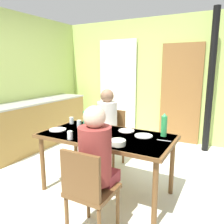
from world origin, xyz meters
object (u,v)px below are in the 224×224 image
kitchen_counter (38,123)px  water_bottle_green_far (164,125)px  chair_far_diner (111,134)px  dining_table (106,140)px  water_bottle_green_near (86,119)px  person_far_diner (107,118)px  serving_bowl_center (118,143)px  person_near_diner (96,153)px  chair_near_diner (88,189)px

kitchen_counter → water_bottle_green_far: bearing=-12.1°
kitchen_counter → chair_far_diner: size_ratio=2.65×
dining_table → water_bottle_green_near: (-0.38, 0.13, 0.19)m
person_far_diner → kitchen_counter: bearing=-7.2°
serving_bowl_center → kitchen_counter: bearing=154.7°
chair_far_diner → water_bottle_green_near: size_ratio=3.33×
water_bottle_green_far → water_bottle_green_near: bearing=-171.9°
kitchen_counter → dining_table: kitchen_counter is taller
dining_table → person_near_diner: bearing=-68.2°
person_far_diner → chair_near_diner: bearing=113.2°
chair_far_diner → water_bottle_green_far: (0.97, -0.49, 0.38)m
dining_table → water_bottle_green_far: 0.71m
water_bottle_green_near → chair_far_diner: bearing=87.0°
chair_far_diner → water_bottle_green_near: 0.74m
chair_near_diner → water_bottle_green_near: (-0.63, 0.89, 0.37)m
dining_table → serving_bowl_center: size_ratio=9.37×
chair_far_diner → water_bottle_green_near: water_bottle_green_near is taller
chair_far_diner → dining_table: bearing=114.3°
water_bottle_green_far → chair_near_diner: bearing=-109.9°
chair_near_diner → water_bottle_green_far: (0.37, 1.03, 0.38)m
chair_near_diner → water_bottle_green_near: size_ratio=3.33×
dining_table → water_bottle_green_far: (0.62, 0.27, 0.20)m
chair_far_diner → serving_bowl_center: (0.63, -1.02, 0.28)m
person_far_diner → dining_table: bearing=118.9°
kitchen_counter → water_bottle_green_near: bearing=-23.2°
kitchen_counter → person_far_diner: bearing=-7.2°
chair_near_diner → dining_table: bearing=108.2°
dining_table → water_bottle_green_far: size_ratio=5.77×
kitchen_counter → serving_bowl_center: kitchen_counter is taller
dining_table → person_far_diner: size_ratio=2.07×
water_bottle_green_near → person_far_diner: bearing=86.1°
person_far_diner → chair_far_diner: bearing=-90.0°
chair_far_diner → person_near_diner: size_ratio=1.13×
water_bottle_green_far → serving_bowl_center: size_ratio=1.62×
water_bottle_green_far → dining_table: bearing=-156.5°
person_near_diner → water_bottle_green_far: person_near_diner is taller
chair_far_diner → person_near_diner: 1.53m
dining_table → water_bottle_green_near: size_ratio=6.11×
kitchen_counter → person_far_diner: (1.69, -0.21, 0.33)m
dining_table → kitchen_counter: bearing=157.6°
person_near_diner → water_bottle_green_far: 0.97m
chair_near_diner → person_near_diner: bearing=90.0°
dining_table → chair_near_diner: chair_near_diner is taller
person_near_diner → water_bottle_green_far: bearing=67.4°
dining_table → serving_bowl_center: bearing=-42.2°
kitchen_counter → dining_table: 2.22m
kitchen_counter → person_near_diner: bearing=-32.6°
chair_near_diner → chair_far_diner: same height
person_far_diner → serving_bowl_center: bearing=125.5°
chair_near_diner → chair_far_diner: size_ratio=1.00×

